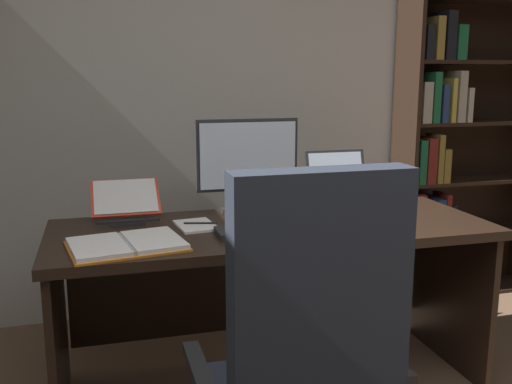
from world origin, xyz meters
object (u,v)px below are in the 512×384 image
object	(u,v)px
desk	(267,264)
open_binder	(127,244)
pen	(201,223)
laptop	(345,196)
notepad	(196,225)
monitor	(248,167)
computer_mouse	(338,223)
reading_stand_with_book	(126,202)
keyboard	(269,230)
bookshelf	(455,125)

from	to	relation	value
desk	open_binder	size ratio (longest dim) A/B	4.05
desk	pen	distance (m)	0.37
desk	laptop	world-z (taller)	laptop
open_binder	notepad	xyz separation A→B (m)	(0.29, 0.22, -0.01)
monitor	pen	world-z (taller)	monitor
computer_mouse	reading_stand_with_book	bearing A→B (deg)	155.27
monitor	laptop	xyz separation A→B (m)	(0.48, 0.01, -0.16)
keyboard	pen	bearing A→B (deg)	144.66
desk	monitor	size ratio (longest dim) A/B	3.97
monitor	open_binder	world-z (taller)	monitor
open_binder	pen	xyz separation A→B (m)	(0.31, 0.22, 0.00)
bookshelf	pen	world-z (taller)	bookshelf
monitor	open_binder	xyz separation A→B (m)	(-0.56, -0.39, -0.21)
laptop	open_binder	distance (m)	1.11
reading_stand_with_book	open_binder	distance (m)	0.44
monitor	laptop	size ratio (longest dim) A/B	1.41
bookshelf	laptop	world-z (taller)	bookshelf
bookshelf	laptop	xyz separation A→B (m)	(-0.97, -0.57, -0.27)
desk	laptop	distance (m)	0.52
laptop	desk	bearing A→B (deg)	-160.60
computer_mouse	notepad	xyz separation A→B (m)	(-0.57, 0.17, -0.02)
laptop	computer_mouse	bearing A→B (deg)	-117.56
monitor	bookshelf	bearing A→B (deg)	21.88
desk	bookshelf	xyz separation A→B (m)	(1.39, 0.72, 0.52)
monitor	open_binder	distance (m)	0.71
monitor	pen	distance (m)	0.36
monitor	reading_stand_with_book	size ratio (longest dim) A/B	1.58
reading_stand_with_book	bookshelf	bearing A→B (deg)	14.97
laptop	pen	distance (m)	0.75
laptop	monitor	bearing A→B (deg)	-178.85
pen	desk	bearing A→B (deg)	3.94
keyboard	pen	distance (m)	0.30
computer_mouse	open_binder	world-z (taller)	computer_mouse
pen	open_binder	bearing A→B (deg)	-144.48
monitor	computer_mouse	xyz separation A→B (m)	(0.30, -0.34, -0.20)
laptop	pen	bearing A→B (deg)	-166.71
open_binder	reading_stand_with_book	bearing A→B (deg)	77.38
keyboard	reading_stand_with_book	bearing A→B (deg)	144.35
monitor	notepad	xyz separation A→B (m)	(-0.27, -0.16, -0.21)
keyboard	monitor	bearing A→B (deg)	90.00
desk	notepad	xyz separation A→B (m)	(-0.32, -0.02, 0.20)
open_binder	pen	bearing A→B (deg)	25.68
bookshelf	monitor	distance (m)	1.56
notepad	pen	size ratio (longest dim) A/B	1.50
desk	keyboard	distance (m)	0.29
computer_mouse	pen	xyz separation A→B (m)	(-0.55, 0.17, -0.01)
monitor	notepad	size ratio (longest dim) A/B	2.21
bookshelf	laptop	bearing A→B (deg)	-149.39
desk	open_binder	xyz separation A→B (m)	(-0.61, -0.24, 0.21)
desk	computer_mouse	bearing A→B (deg)	-38.10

